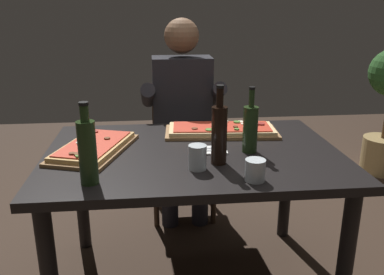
% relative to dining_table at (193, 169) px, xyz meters
% --- Properties ---
extents(dining_table, '(1.40, 0.96, 0.74)m').
position_rel_dining_table_xyz_m(dining_table, '(0.00, 0.00, 0.00)').
color(dining_table, black).
rests_on(dining_table, ground_plane).
extents(pizza_rectangular_front, '(0.62, 0.30, 0.05)m').
position_rel_dining_table_xyz_m(pizza_rectangular_front, '(0.18, 0.25, 0.12)').
color(pizza_rectangular_front, olive).
rests_on(pizza_rectangular_front, dining_table).
extents(pizza_rectangular_left, '(0.42, 0.55, 0.05)m').
position_rel_dining_table_xyz_m(pizza_rectangular_left, '(-0.47, 0.04, 0.12)').
color(pizza_rectangular_left, olive).
rests_on(pizza_rectangular_left, dining_table).
extents(wine_bottle_dark, '(0.07, 0.07, 0.35)m').
position_rel_dining_table_xyz_m(wine_bottle_dark, '(0.10, -0.17, 0.24)').
color(wine_bottle_dark, black).
rests_on(wine_bottle_dark, dining_table).
extents(oil_bottle_amber, '(0.07, 0.07, 0.31)m').
position_rel_dining_table_xyz_m(oil_bottle_amber, '(0.27, -0.04, 0.21)').
color(oil_bottle_amber, '#233819').
rests_on(oil_bottle_amber, dining_table).
extents(vinegar_bottle_green, '(0.07, 0.07, 0.33)m').
position_rel_dining_table_xyz_m(vinegar_bottle_green, '(-0.44, -0.33, 0.23)').
color(vinegar_bottle_green, '#233819').
rests_on(vinegar_bottle_green, dining_table).
extents(tumbler_near_camera, '(0.08, 0.08, 0.11)m').
position_rel_dining_table_xyz_m(tumbler_near_camera, '(-0.01, -0.23, 0.14)').
color(tumbler_near_camera, silver).
rests_on(tumbler_near_camera, dining_table).
extents(tumbler_far_side, '(0.08, 0.08, 0.09)m').
position_rel_dining_table_xyz_m(tumbler_far_side, '(0.21, -0.37, 0.13)').
color(tumbler_far_side, silver).
rests_on(tumbler_far_side, dining_table).
extents(napkin_cutlery_set, '(0.18, 0.11, 0.01)m').
position_rel_dining_table_xyz_m(napkin_cutlery_set, '(0.07, -0.01, 0.10)').
color(napkin_cutlery_set, white).
rests_on(napkin_cutlery_set, dining_table).
extents(diner_chair, '(0.44, 0.44, 0.87)m').
position_rel_dining_table_xyz_m(diner_chair, '(0.01, 0.86, -0.16)').
color(diner_chair, '#3D2B1E').
rests_on(diner_chair, ground_plane).
extents(seated_diner, '(0.53, 0.41, 1.33)m').
position_rel_dining_table_xyz_m(seated_diner, '(0.01, 0.74, 0.10)').
color(seated_diner, '#23232D').
rests_on(seated_diner, ground_plane).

